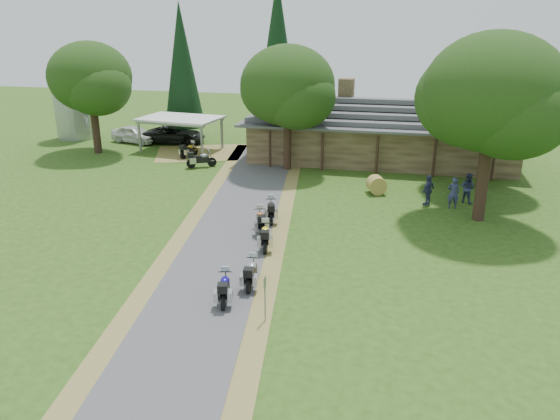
% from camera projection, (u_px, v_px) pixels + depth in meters
% --- Properties ---
extents(ground, '(120.00, 120.00, 0.00)m').
position_uv_depth(ground, '(206.00, 286.00, 23.29)').
color(ground, '#2D4914').
rests_on(ground, ground).
extents(driveway, '(51.95, 51.95, 0.00)m').
position_uv_depth(driveway, '(225.00, 248.00, 27.07)').
color(driveway, '#414144').
rests_on(driveway, ground).
extents(lodge, '(21.40, 9.40, 4.90)m').
position_uv_depth(lodge, '(381.00, 129.00, 43.26)').
color(lodge, '#4F3D28').
rests_on(lodge, ground).
extents(silo, '(3.86, 3.86, 7.07)m').
position_uv_depth(silo, '(73.00, 100.00, 50.63)').
color(silo, gray).
rests_on(silo, ground).
extents(carport, '(7.02, 5.13, 2.83)m').
position_uv_depth(carport, '(181.00, 134.00, 46.54)').
color(carport, white).
rests_on(carport, ground).
extents(car_white_sedan, '(3.91, 6.28, 1.94)m').
position_uv_depth(car_white_sedan, '(135.00, 132.00, 49.48)').
color(car_white_sedan, silver).
rests_on(car_white_sedan, ground).
extents(car_dark_suv, '(3.17, 6.22, 2.29)m').
position_uv_depth(car_dark_suv, '(174.00, 131.00, 49.25)').
color(car_dark_suv, black).
rests_on(car_dark_suv, ground).
extents(motorcycle_row_a, '(1.02, 1.95, 1.27)m').
position_uv_depth(motorcycle_row_a, '(224.00, 287.00, 21.86)').
color(motorcycle_row_a, '#170F8D').
rests_on(motorcycle_row_a, ground).
extents(motorcycle_row_b, '(0.81, 1.92, 1.27)m').
position_uv_depth(motorcycle_row_b, '(251.00, 272.00, 23.15)').
color(motorcycle_row_b, '#979B9E').
rests_on(motorcycle_row_b, ground).
extents(motorcycle_row_c, '(1.07, 2.05, 1.34)m').
position_uv_depth(motorcycle_row_c, '(265.00, 235.00, 26.94)').
color(motorcycle_row_c, yellow).
rests_on(motorcycle_row_c, ground).
extents(motorcycle_row_d, '(1.24, 2.04, 1.33)m').
position_uv_depth(motorcycle_row_d, '(260.00, 220.00, 28.99)').
color(motorcycle_row_d, '#CF6726').
rests_on(motorcycle_row_d, ground).
extents(motorcycle_row_e, '(1.09, 2.03, 1.33)m').
position_uv_depth(motorcycle_row_e, '(271.00, 209.00, 30.58)').
color(motorcycle_row_e, black).
rests_on(motorcycle_row_e, ground).
extents(motorcycle_carport_a, '(1.14, 1.99, 1.29)m').
position_uv_depth(motorcycle_carport_a, '(189.00, 149.00, 44.49)').
color(motorcycle_carport_a, gold).
rests_on(motorcycle_carport_a, ground).
extents(motorcycle_carport_b, '(2.08, 1.57, 1.38)m').
position_uv_depth(motorcycle_carport_b, '(201.00, 158.00, 41.43)').
color(motorcycle_carport_b, gray).
rests_on(motorcycle_carport_b, ground).
extents(person_a, '(0.68, 0.52, 2.25)m').
position_uv_depth(person_a, '(454.00, 190.00, 32.40)').
color(person_a, navy).
rests_on(person_a, ground).
extents(person_b, '(0.77, 0.72, 2.20)m').
position_uv_depth(person_b, '(468.00, 185.00, 33.40)').
color(person_b, navy).
rests_on(person_b, ground).
extents(person_c, '(0.72, 0.77, 2.19)m').
position_uv_depth(person_c, '(429.00, 187.00, 33.00)').
color(person_c, navy).
rests_on(person_c, ground).
extents(hay_bale, '(1.42, 1.36, 1.16)m').
position_uv_depth(hay_bale, '(376.00, 185.00, 35.32)').
color(hay_bale, olive).
rests_on(hay_bale, ground).
extents(sign_post, '(0.34, 0.06, 1.87)m').
position_uv_depth(sign_post, '(265.00, 299.00, 20.27)').
color(sign_post, gray).
rests_on(sign_post, ground).
extents(oak_lodge_left, '(6.82, 6.82, 10.02)m').
position_uv_depth(oak_lodge_left, '(288.00, 102.00, 39.45)').
color(oak_lodge_left, '#17330F').
rests_on(oak_lodge_left, ground).
extents(oak_lodge_right, '(6.89, 6.89, 10.66)m').
position_uv_depth(oak_lodge_right, '(490.00, 108.00, 35.06)').
color(oak_lodge_right, '#17330F').
rests_on(oak_lodge_right, ground).
extents(oak_driveway, '(7.47, 7.47, 11.46)m').
position_uv_depth(oak_driveway, '(491.00, 119.00, 29.02)').
color(oak_driveway, '#17330F').
rests_on(oak_driveway, ground).
extents(oak_silo, '(6.67, 6.67, 10.12)m').
position_uv_depth(oak_silo, '(92.00, 92.00, 44.45)').
color(oak_silo, '#17330F').
rests_on(oak_silo, ground).
extents(cedar_near, '(4.09, 4.09, 14.39)m').
position_uv_depth(cedar_near, '(277.00, 62.00, 47.06)').
color(cedar_near, black).
rests_on(cedar_near, ground).
extents(cedar_far, '(3.79, 3.79, 12.29)m').
position_uv_depth(cedar_far, '(182.00, 71.00, 50.34)').
color(cedar_far, black).
rests_on(cedar_far, ground).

